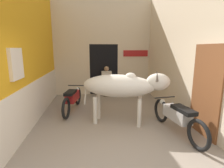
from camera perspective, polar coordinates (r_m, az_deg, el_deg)
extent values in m
plane|color=gray|center=(3.38, 3.80, -24.83)|extent=(30.00, 30.00, 0.00)
cube|color=orange|center=(5.41, -24.96, 10.63)|extent=(0.18, 4.98, 4.03)
cube|color=silver|center=(5.57, -22.71, -4.34)|extent=(0.03, 4.98, 1.13)
cube|color=silver|center=(4.07, -28.90, 5.77)|extent=(0.08, 0.56, 0.64)
cube|color=beige|center=(7.84, -3.17, 19.62)|extent=(4.15, 0.18, 1.85)
cube|color=beige|center=(7.83, -12.75, 4.57)|extent=(1.50, 0.18, 2.18)
cube|color=beige|center=(8.02, 6.79, 4.93)|extent=(1.42, 0.18, 2.18)
cube|color=black|center=(8.17, -2.91, 5.11)|extent=(1.23, 0.90, 2.18)
cube|color=maroon|center=(7.88, 7.72, 9.88)|extent=(1.09, 0.03, 0.27)
cube|color=beige|center=(5.82, 21.03, 10.93)|extent=(0.18, 4.98, 4.03)
cube|color=brown|center=(4.51, 28.34, -2.07)|extent=(0.05, 1.00, 2.10)
ellipsoid|color=beige|center=(4.62, 1.92, -0.62)|extent=(1.99, 1.17, 0.61)
ellipsoid|color=beige|center=(4.54, 6.08, 2.30)|extent=(0.35, 0.33, 0.22)
cylinder|color=beige|center=(4.56, 12.79, -0.43)|extent=(0.47, 0.39, 0.40)
ellipsoid|color=beige|center=(4.56, 14.82, 0.68)|extent=(0.67, 0.53, 0.44)
cylinder|color=beige|center=(4.88, -8.59, -2.88)|extent=(0.14, 0.08, 0.66)
cylinder|color=beige|center=(4.92, 9.01, -8.00)|extent=(0.11, 0.11, 0.74)
cylinder|color=beige|center=(4.59, 8.89, -9.45)|extent=(0.11, 0.11, 0.74)
cylinder|color=beige|center=(5.07, -4.44, -7.28)|extent=(0.11, 0.11, 0.74)
cylinder|color=beige|center=(4.76, -5.53, -8.61)|extent=(0.11, 0.11, 0.74)
cone|color=#473D33|center=(4.68, 14.26, 3.01)|extent=(0.12, 0.18, 0.26)
cone|color=#473D33|center=(4.38, 14.52, 2.43)|extent=(0.12, 0.18, 0.26)
torus|color=black|center=(3.99, 26.35, -14.65)|extent=(0.17, 0.64, 0.64)
torus|color=black|center=(5.06, 15.64, -8.33)|extent=(0.17, 0.64, 0.64)
cube|color=#9E9993|center=(4.44, 20.45, -9.16)|extent=(0.38, 0.82, 0.28)
cube|color=black|center=(4.22, 22.31, -7.79)|extent=(0.34, 0.66, 0.09)
cylinder|color=black|center=(4.81, 16.86, -4.20)|extent=(0.58, 0.11, 0.03)
sphere|color=silver|center=(4.93, 16.14, -5.63)|extent=(0.15, 0.15, 0.15)
torus|color=black|center=(5.22, -14.74, -7.70)|extent=(0.19, 0.64, 0.63)
torus|color=black|center=(6.45, -11.08, -3.84)|extent=(0.19, 0.64, 0.63)
cube|color=maroon|center=(5.78, -12.78, -3.99)|extent=(0.41, 0.78, 0.28)
cube|color=black|center=(5.55, -13.44, -2.75)|extent=(0.36, 0.63, 0.09)
cylinder|color=black|center=(6.21, -11.56, -0.47)|extent=(0.58, 0.14, 0.03)
sphere|color=silver|center=(6.33, -11.29, -1.66)|extent=(0.15, 0.15, 0.15)
cube|color=brown|center=(7.38, -1.65, -2.33)|extent=(0.29, 0.14, 0.47)
cube|color=brown|center=(7.40, -1.73, -0.02)|extent=(0.29, 0.32, 0.11)
cube|color=beige|center=(7.42, -1.79, 2.14)|extent=(0.42, 0.20, 0.54)
sphere|color=#937051|center=(7.37, -1.81, 5.00)|extent=(0.20, 0.20, 0.20)
cylinder|color=#2856B2|center=(7.68, -4.24, -1.94)|extent=(0.22, 0.22, 0.43)
cylinder|color=#2856B2|center=(7.62, -4.27, -0.23)|extent=(0.32, 0.32, 0.04)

